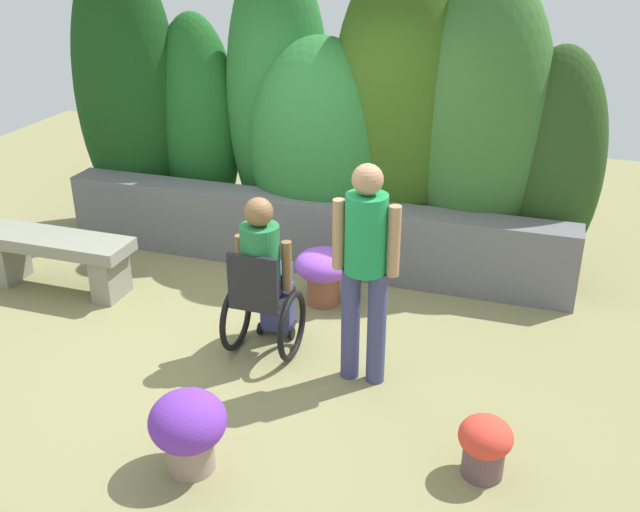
# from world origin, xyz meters

# --- Properties ---
(ground_plane) EXTENTS (12.40, 12.40, 0.00)m
(ground_plane) POSITION_xyz_m (0.00, 0.00, 0.00)
(ground_plane) COLOR #858052
(stone_retaining_wall) EXTENTS (5.10, 0.36, 0.72)m
(stone_retaining_wall) POSITION_xyz_m (0.00, 1.45, 0.36)
(stone_retaining_wall) COLOR slate
(stone_retaining_wall) RESTS_ON ground
(hedge_backdrop) EXTENTS (5.48, 1.14, 3.00)m
(hedge_backdrop) POSITION_xyz_m (0.06, 2.00, 1.36)
(hedge_backdrop) COLOR #164016
(hedge_backdrop) RESTS_ON ground
(stone_bench) EXTENTS (1.48, 0.44, 0.53)m
(stone_bench) POSITION_xyz_m (-2.06, 0.28, 0.35)
(stone_bench) COLOR gray
(stone_bench) RESTS_ON ground
(person_in_wheelchair) EXTENTS (0.53, 0.66, 1.33)m
(person_in_wheelchair) POSITION_xyz_m (0.19, -0.12, 0.62)
(person_in_wheelchair) COLOR black
(person_in_wheelchair) RESTS_ON ground
(person_standing_companion) EXTENTS (0.49, 0.30, 1.70)m
(person_standing_companion) POSITION_xyz_m (1.04, -0.27, 0.98)
(person_standing_companion) COLOR #3C3F6B
(person_standing_companion) RESTS_ON ground
(flower_pot_purple_near) EXTENTS (0.34, 0.34, 0.42)m
(flower_pot_purple_near) POSITION_xyz_m (2.04, -1.07, 0.23)
(flower_pot_purple_near) COLOR brown
(flower_pot_purple_near) RESTS_ON ground
(flower_pot_terracotta_by_wall) EXTENTS (0.51, 0.51, 0.53)m
(flower_pot_terracotta_by_wall) POSITION_xyz_m (0.38, 0.78, 0.33)
(flower_pot_terracotta_by_wall) COLOR brown
(flower_pot_terracotta_by_wall) RESTS_ON ground
(flower_pot_small_foreground) EXTENTS (0.49, 0.49, 0.55)m
(flower_pot_small_foreground) POSITION_xyz_m (0.27, -1.59, 0.31)
(flower_pot_small_foreground) COLOR gray
(flower_pot_small_foreground) RESTS_ON ground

